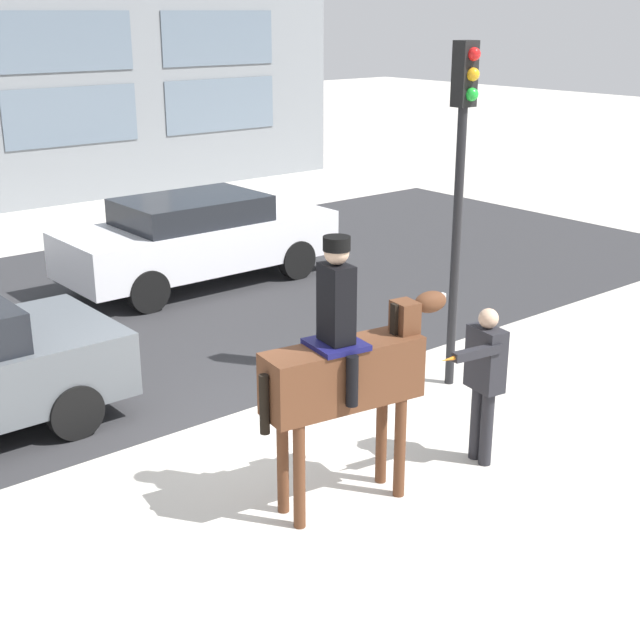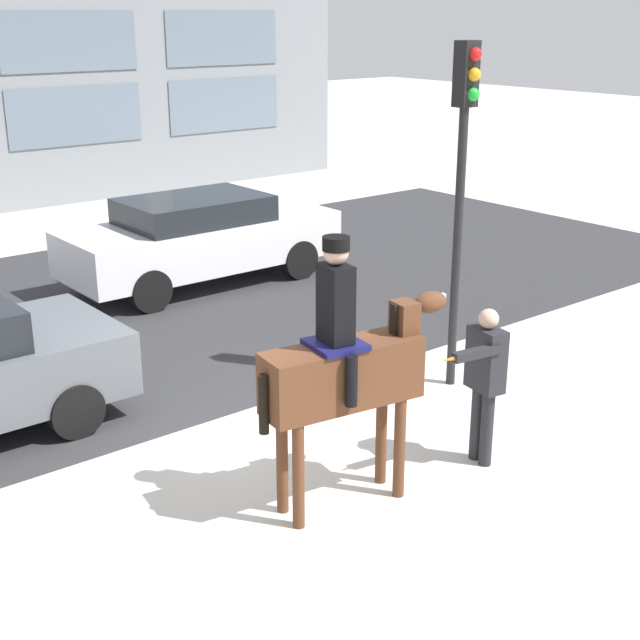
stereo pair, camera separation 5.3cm
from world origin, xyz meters
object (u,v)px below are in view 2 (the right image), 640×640
(street_car_far_lane, at_px, (200,237))
(pedestrian_bystander, at_px, (485,375))
(traffic_light, at_px, (462,164))
(mounted_horse_lead, at_px, (346,368))

(street_car_far_lane, bearing_deg, pedestrian_bystander, -99.15)
(pedestrian_bystander, relative_size, traffic_light, 0.40)
(mounted_horse_lead, distance_m, traffic_light, 3.46)
(street_car_far_lane, bearing_deg, traffic_light, -88.88)
(pedestrian_bystander, height_order, street_car_far_lane, pedestrian_bystander)
(pedestrian_bystander, distance_m, traffic_light, 2.71)
(street_car_far_lane, bearing_deg, mounted_horse_lead, -111.57)
(mounted_horse_lead, xyz_separation_m, traffic_light, (2.88, 1.33, 1.38))
(street_car_far_lane, relative_size, traffic_light, 1.14)
(mounted_horse_lead, relative_size, street_car_far_lane, 0.56)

